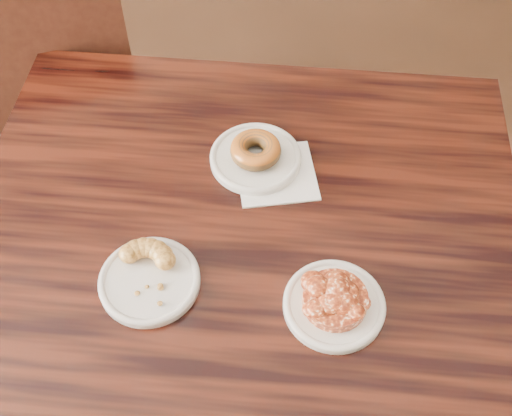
{
  "coord_description": "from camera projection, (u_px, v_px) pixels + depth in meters",
  "views": [
    {
      "loc": [
        -0.06,
        -0.48,
        1.66
      ],
      "look_at": [
        0.02,
        0.15,
        0.8
      ],
      "focal_mm": 45.0,
      "sensor_mm": 36.0,
      "label": 1
    }
  ],
  "objects": [
    {
      "name": "cruller_fragment",
      "position": [
        148.0,
        274.0,
        1.02
      ],
      "size": [
        0.12,
        0.12,
        0.03
      ],
      "primitive_type": null,
      "color": "brown",
      "rests_on": "plate_cruller"
    },
    {
      "name": "plate_donut",
      "position": [
        256.0,
        158.0,
        1.19
      ],
      "size": [
        0.17,
        0.17,
        0.01
      ],
      "primitive_type": "cylinder",
      "color": "silver",
      "rests_on": "napkin"
    },
    {
      "name": "apple_fritter",
      "position": [
        335.0,
        298.0,
        0.99
      ],
      "size": [
        0.14,
        0.14,
        0.03
      ],
      "primitive_type": null,
      "color": "#4B1408",
      "rests_on": "plate_fritter"
    },
    {
      "name": "cafe_table",
      "position": [
        242.0,
        352.0,
        1.37
      ],
      "size": [
        1.18,
        1.18,
        0.75
      ],
      "primitive_type": "cube",
      "rotation": [
        0.0,
        0.0,
        -0.23
      ],
      "color": "black",
      "rests_on": "floor"
    },
    {
      "name": "plate_cruller",
      "position": [
        150.0,
        281.0,
        1.04
      ],
      "size": [
        0.16,
        0.16,
        0.01
      ],
      "primitive_type": "cylinder",
      "color": "silver",
      "rests_on": "cafe_table"
    },
    {
      "name": "plate_fritter",
      "position": [
        334.0,
        305.0,
        1.01
      ],
      "size": [
        0.16,
        0.16,
        0.01
      ],
      "primitive_type": "cylinder",
      "color": "silver",
      "rests_on": "cafe_table"
    },
    {
      "name": "napkin",
      "position": [
        276.0,
        174.0,
        1.18
      ],
      "size": [
        0.14,
        0.14,
        0.0
      ],
      "primitive_type": "cube",
      "rotation": [
        0.0,
        0.0,
        -0.0
      ],
      "color": "white",
      "rests_on": "cafe_table"
    },
    {
      "name": "chair_far",
      "position": [
        62.0,
        96.0,
        1.73
      ],
      "size": [
        0.49,
        0.49,
        0.9
      ],
      "primitive_type": null,
      "rotation": [
        0.0,
        0.0,
        3.29
      ],
      "color": "black",
      "rests_on": "floor"
    },
    {
      "name": "glazed_donut",
      "position": [
        256.0,
        150.0,
        1.17
      ],
      "size": [
        0.09,
        0.09,
        0.03
      ],
      "primitive_type": "torus",
      "color": "brown",
      "rests_on": "plate_donut"
    }
  ]
}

